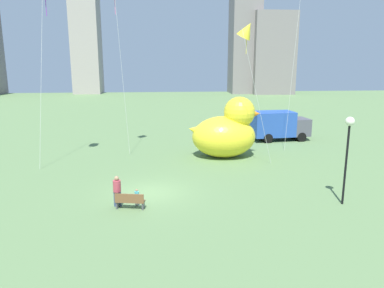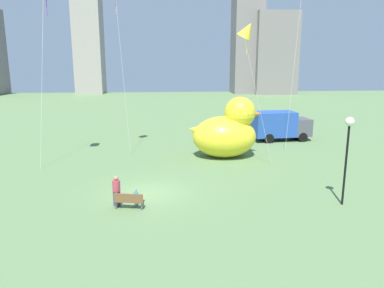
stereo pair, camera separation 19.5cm
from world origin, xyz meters
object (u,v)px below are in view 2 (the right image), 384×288
(person_adult, at_px, (116,189))
(park_bench, at_px, (129,201))
(lamppost, at_px, (348,137))
(giant_inflatable_duck, at_px, (227,132))
(person_child, at_px, (136,196))
(box_truck, at_px, (280,126))
(kite_yellow, at_px, (247,30))

(person_adult, bearing_deg, park_bench, -34.07)
(lamppost, bearing_deg, giant_inflatable_duck, 113.70)
(person_child, distance_m, lamppost, 11.87)
(giant_inflatable_duck, bearing_deg, person_child, -123.53)
(box_truck, bearing_deg, kite_yellow, -124.42)
(park_bench, bearing_deg, person_adult, 145.93)
(giant_inflatable_duck, height_order, box_truck, giant_inflatable_duck)
(person_adult, distance_m, lamppost, 12.78)
(person_child, distance_m, giant_inflatable_duck, 12.17)
(person_adult, relative_size, giant_inflatable_duck, 0.29)
(lamppost, xyz_separation_m, box_truck, (1.52, 16.74, -2.37))
(person_adult, xyz_separation_m, lamppost, (12.44, -0.70, 2.86))
(person_adult, distance_m, giant_inflatable_duck, 12.73)
(park_bench, distance_m, lamppost, 12.20)
(park_bench, xyz_separation_m, giant_inflatable_duck, (7.01, 10.53, 1.63))
(kite_yellow, bearing_deg, lamppost, -68.51)
(person_adult, bearing_deg, person_child, -0.65)
(park_bench, relative_size, giant_inflatable_duck, 0.27)
(person_adult, bearing_deg, giant_inflatable_duck, 52.47)
(giant_inflatable_duck, distance_m, lamppost, 11.86)
(person_child, distance_m, kite_yellow, 14.87)
(person_child, relative_size, kite_yellow, 0.09)
(person_adult, height_order, lamppost, lamppost)
(person_adult, relative_size, person_child, 1.80)
(giant_inflatable_duck, bearing_deg, person_adult, -127.53)
(park_bench, relative_size, person_adult, 0.94)
(park_bench, xyz_separation_m, kite_yellow, (8.10, 9.00, 9.45))
(box_truck, bearing_deg, giant_inflatable_duck, -136.19)
(park_bench, height_order, person_adult, person_adult)
(person_adult, xyz_separation_m, box_truck, (13.96, 16.04, 0.49))
(kite_yellow, bearing_deg, park_bench, -132.01)
(lamppost, relative_size, box_truck, 0.84)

